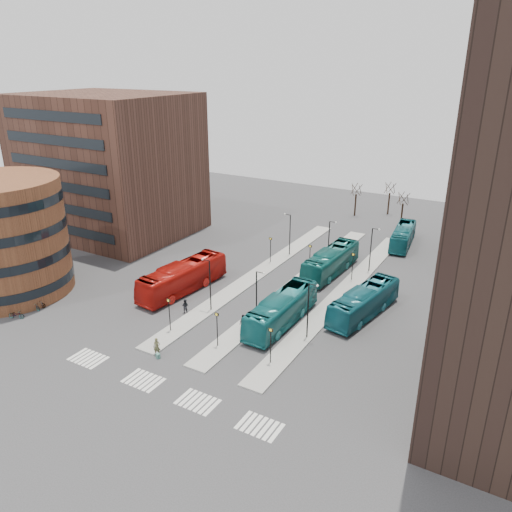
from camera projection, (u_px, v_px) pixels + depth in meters
The scene contains 23 objects.
ground at pixel (119, 409), 40.94m from camera, with size 160.00×160.00×0.00m, color #313134.
island_left at pixel (259, 273), 66.91m from camera, with size 2.50×45.00×0.15m, color gray.
island_mid at pixel (299, 282), 64.11m from camera, with size 2.50×45.00×0.15m, color gray.
island_right at pixel (343, 292), 61.31m from camera, with size 2.50×45.00×0.15m, color gray.
suitcase at pixel (158, 356), 47.84m from camera, with size 0.40×0.32×0.50m, color #1C339A.
red_bus at pixel (183, 277), 61.22m from camera, with size 3.09×13.22×3.68m, color #B5140D.
teal_bus_a at pixel (282, 309), 53.60m from camera, with size 2.88×12.29×3.42m, color #156A6D.
teal_bus_b at pixel (331, 261), 66.34m from camera, with size 2.92×12.47×3.47m, color #125C59.
teal_bus_c at pixel (364, 302), 55.40m from camera, with size 2.79×11.94×3.33m, color #166370.
teal_bus_d at pixel (403, 236), 76.51m from camera, with size 2.55×10.88×3.03m, color #15646D.
traveller at pixel (157, 347), 48.11m from camera, with size 0.67×0.44×1.84m, color brown.
commuter_a at pixel (185, 306), 56.25m from camera, with size 0.81×0.63×1.68m, color black.
commuter_b at pixel (243, 322), 52.62m from camera, with size 1.06×0.44×1.80m, color black.
commuter_c at pixel (261, 320), 53.25m from camera, with size 1.00×0.58×1.55m, color black.
bicycle_near at pixel (16, 315), 55.12m from camera, with size 0.63×1.80×0.94m, color gray.
bicycle_mid at pixel (38, 304), 57.40m from camera, with size 0.50×1.76×1.06m, color gray.
bicycle_far at pixel (35, 306), 57.04m from camera, with size 0.61×1.74×0.92m, color gray.
crosswalk_stripes at pixel (167, 390), 43.34m from camera, with size 22.35×2.40×0.01m.
round_building at pixel (1, 237), 59.49m from camera, with size 15.16×15.16×14.00m.
office_block at pixel (109, 165), 80.11m from camera, with size 25.00×20.12×22.00m.
sign_poles at pixel (271, 285), 57.81m from camera, with size 12.45×22.12×3.65m.
lamp_posts at pixel (298, 263), 60.92m from camera, with size 14.04×20.24×6.12m.
bare_trees at pixel (382, 204), 89.11m from camera, with size 10.97×8.14×5.90m.
Camera 1 is at (26.51, -23.30, 26.74)m, focal length 35.00 mm.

